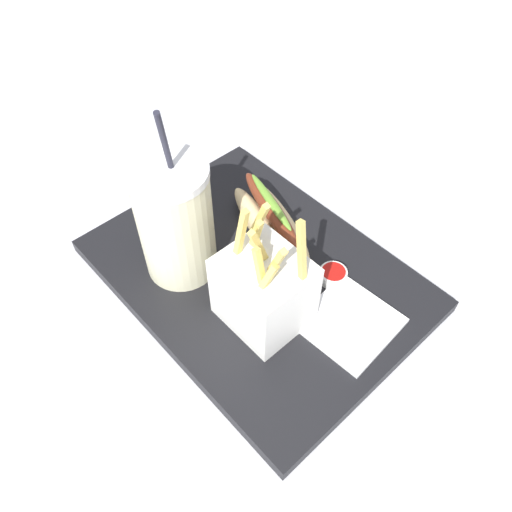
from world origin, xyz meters
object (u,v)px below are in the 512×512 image
Objects in this scene: hot_dog_1 at (270,220)px; soda_cup at (175,221)px; fries_basket at (264,290)px; napkin_stack at (350,323)px; ketchup_cup_1 at (333,275)px.

soda_cup is at bearing -107.05° from hot_dog_1.
fries_basket is (0.13, 0.03, -0.03)m from soda_cup.
napkin_stack is (0.21, 0.09, -0.08)m from soda_cup.
soda_cup reaches higher than ketchup_cup_1.
ketchup_cup_1 is 0.34× the size of napkin_stack.
hot_dog_1 is 4.86× the size of ketchup_cup_1.
soda_cup is at bearing -169.33° from fries_basket.
soda_cup is at bearing -139.81° from ketchup_cup_1.
soda_cup is 1.45× the size of fries_basket.
hot_dog_1 reaches higher than ketchup_cup_1.
napkin_stack is at bearing -10.15° from hot_dog_1.
fries_basket is at bearing -139.79° from napkin_stack.
hot_dog_1 is 0.12m from ketchup_cup_1.
ketchup_cup_1 is at bearing 2.25° from hot_dog_1.
hot_dog_1 is 1.67× the size of napkin_stack.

